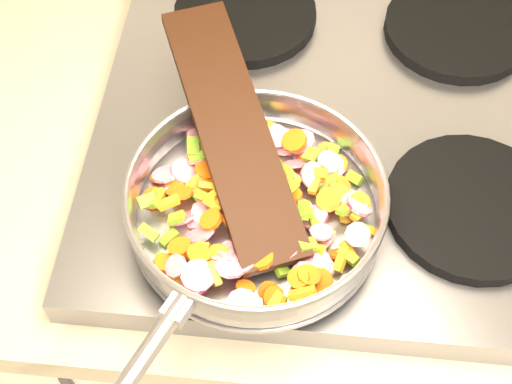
{
  "coord_description": "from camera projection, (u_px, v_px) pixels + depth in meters",
  "views": [
    {
      "loc": [
        -0.75,
        1.08,
        1.6
      ],
      "look_at": [
        -0.79,
        1.48,
        1.0
      ],
      "focal_mm": 50.0,
      "sensor_mm": 36.0,
      "label": 1
    }
  ],
  "objects": [
    {
      "name": "cooktop",
      "position": [
        345.0,
        116.0,
        0.89
      ],
      "size": [
        0.6,
        0.6,
        0.04
      ],
      "primitive_type": "cube",
      "color": "#939399",
      "rests_on": "counter_top"
    },
    {
      "name": "grate_fl",
      "position": [
        218.0,
        186.0,
        0.8
      ],
      "size": [
        0.19,
        0.19,
        0.02
      ],
      "primitive_type": "cylinder",
      "color": "black",
      "rests_on": "cooktop"
    },
    {
      "name": "grate_fr",
      "position": [
        472.0,
        207.0,
        0.78
      ],
      "size": [
        0.19,
        0.19,
        0.02
      ],
      "primitive_type": "cylinder",
      "color": "black",
      "rests_on": "cooktop"
    },
    {
      "name": "grate_bl",
      "position": [
        245.0,
        14.0,
        0.95
      ],
      "size": [
        0.19,
        0.19,
        0.02
      ],
      "primitive_type": "cylinder",
      "color": "black",
      "rests_on": "cooktop"
    },
    {
      "name": "grate_br",
      "position": [
        457.0,
        29.0,
        0.94
      ],
      "size": [
        0.19,
        0.19,
        0.02
      ],
      "primitive_type": "cylinder",
      "color": "black",
      "rests_on": "cooktop"
    },
    {
      "name": "saute_pan",
      "position": [
        255.0,
        203.0,
        0.74
      ],
      "size": [
        0.31,
        0.45,
        0.05
      ],
      "rotation": [
        0.0,
        0.0,
        -0.42
      ],
      "color": "#9E9EA5",
      "rests_on": "grate_fl"
    },
    {
      "name": "vegetable_heap",
      "position": [
        262.0,
        205.0,
        0.75
      ],
      "size": [
        0.25,
        0.26,
        0.05
      ],
      "color": "#E01543",
      "rests_on": "saute_pan"
    },
    {
      "name": "wooden_spatula",
      "position": [
        232.0,
        129.0,
        0.76
      ],
      "size": [
        0.19,
        0.32,
        0.07
      ],
      "primitive_type": "cube",
      "rotation": [
        0.0,
        -0.18,
        1.98
      ],
      "color": "black",
      "rests_on": "saute_pan"
    }
  ]
}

